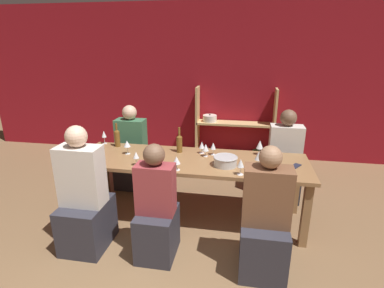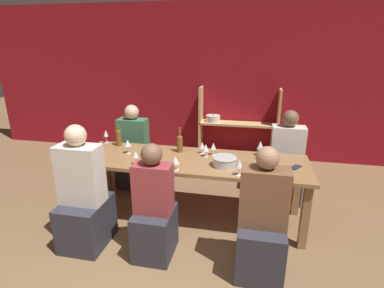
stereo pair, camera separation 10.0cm
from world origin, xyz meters
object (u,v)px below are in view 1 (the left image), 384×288
object	(u,v)px
cell_phone	(295,166)
wine_glass_white_a	(104,135)
mixing_bowl	(225,161)
wine_glass_red_d	(259,156)
person_near_c	(85,205)
wine_bottle_dark	(117,137)
wine_glass_white_d	(213,146)
wine_glass_red_a	(127,144)
wine_glass_white_b	(202,145)
wine_glass_white_e	(241,164)
wine_glass_white_c	(206,148)
wine_glass_empty_b	(260,145)
dining_table	(190,166)
wine_glass_empty_a	(136,155)
person_near_a	(157,216)
person_far_b	(283,166)
wine_glass_red_b	(176,161)
person_far_a	(132,157)
shelf_unit	(233,135)
wine_bottle_green	(179,143)
wine_glass_red_c	(151,155)
person_near_b	(264,227)

from	to	relation	value
cell_phone	wine_glass_white_a	bearing A→B (deg)	171.06
mixing_bowl	wine_glass_red_d	size ratio (longest dim) A/B	1.43
wine_glass_white_a	person_near_c	world-z (taller)	person_near_c
wine_bottle_dark	wine_glass_white_d	distance (m)	1.24
wine_glass_red_a	wine_glass_red_d	size ratio (longest dim) A/B	0.90
wine_glass_white_b	wine_glass_white_e	world-z (taller)	wine_glass_white_e
wine_glass_white_c	wine_glass_empty_b	bearing A→B (deg)	15.38
wine_glass_empty_b	dining_table	bearing A→B (deg)	-159.34
wine_glass_white_e	cell_phone	distance (m)	0.67
wine_glass_empty_a	wine_glass_empty_b	size ratio (longest dim) A/B	0.89
wine_glass_empty_b	person_near_a	bearing A→B (deg)	-133.92
wine_glass_white_d	person_far_b	distance (m)	1.14
wine_glass_empty_b	wine_glass_white_e	bearing A→B (deg)	-108.48
wine_bottle_dark	wine_glass_red_b	world-z (taller)	wine_bottle_dark
wine_glass_red_a	wine_glass_red_d	xyz separation A→B (m)	(1.52, -0.16, 0.01)
cell_phone	person_far_a	distance (m)	2.30
cell_phone	person_far_b	size ratio (longest dim) A/B	0.13
shelf_unit	mixing_bowl	distance (m)	2.21
wine_glass_white_c	person_near_c	size ratio (longest dim) A/B	0.12
wine_glass_white_c	wine_glass_empty_b	xyz separation A→B (m)	(0.62, 0.17, 0.02)
wine_bottle_dark	wine_glass_white_b	xyz separation A→B (m)	(1.10, -0.06, -0.02)
shelf_unit	wine_glass_white_b	world-z (taller)	shelf_unit
dining_table	mixing_bowl	bearing A→B (deg)	-16.21
wine_bottle_green	person_near_c	xyz separation A→B (m)	(-0.78, -0.92, -0.40)
wine_glass_white_d	cell_phone	xyz separation A→B (m)	(0.91, -0.20, -0.10)
dining_table	mixing_bowl	xyz separation A→B (m)	(0.40, -0.12, 0.14)
dining_table	wine_glass_red_c	world-z (taller)	wine_glass_red_c
mixing_bowl	wine_glass_white_d	distance (m)	0.35
wine_glass_empty_a	person_near_a	world-z (taller)	person_near_a
wine_glass_red_c	person_near_b	world-z (taller)	person_near_b
cell_phone	person_near_c	bearing A→B (deg)	-161.69
person_near_c	person_near_a	bearing A→B (deg)	-1.08
person_far_a	wine_glass_red_c	bearing A→B (deg)	121.86
wine_glass_white_e	wine_glass_white_a	bearing A→B (deg)	158.90
wine_glass_white_a	wine_glass_empty_b	xyz separation A→B (m)	(2.00, -0.07, -0.00)
wine_glass_white_d	person_near_b	xyz separation A→B (m)	(0.57, -0.94, -0.42)
dining_table	wine_bottle_green	xyz separation A→B (m)	(-0.17, 0.21, 0.20)
shelf_unit	wine_glass_red_c	bearing A→B (deg)	-108.64
wine_glass_white_b	shelf_unit	bearing A→B (deg)	80.57
wine_glass_white_a	person_near_b	world-z (taller)	person_near_b
wine_glass_red_c	wine_glass_white_e	distance (m)	0.95
cell_phone	dining_table	bearing A→B (deg)	179.37
wine_glass_red_c	person_near_a	distance (m)	0.66
wine_glass_red_c	person_far_a	distance (m)	1.25
cell_phone	person_far_b	distance (m)	0.83
wine_glass_red_a	wine_glass_white_e	bearing A→B (deg)	-15.35
wine_glass_red_a	wine_bottle_green	bearing A→B (deg)	16.12
dining_table	wine_glass_white_a	world-z (taller)	wine_glass_white_a
wine_glass_white_b	person_near_b	bearing A→B (deg)	-53.62
wine_bottle_dark	wine_glass_red_c	xyz separation A→B (m)	(0.62, -0.54, -0.00)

